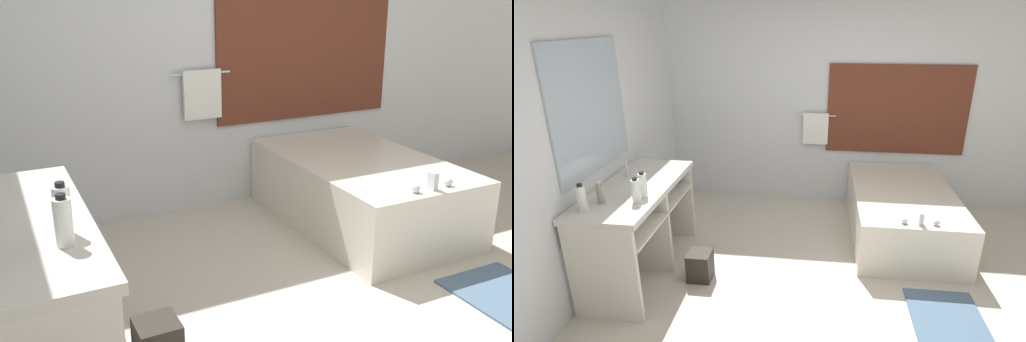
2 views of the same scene
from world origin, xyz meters
The scene contains 7 objects.
ground_plane centered at (0.00, 0.00, 0.00)m, with size 16.00×16.00×0.00m, color beige.
wall_back_with_blinds centered at (0.02, 2.23, 1.34)m, with size 7.40×0.13×2.70m.
vanity_counter centered at (-1.87, 0.31, 0.65)m, with size 0.63×1.42×0.89m.
bathtub centered at (0.69, 1.31, 0.30)m, with size 1.06×1.77×0.66m.
water_bottle_2 centered at (-1.69, 0.07, 0.99)m, with size 0.07×0.07×0.22m.
water_bottle_3 centered at (-1.71, -0.04, 0.99)m, with size 0.07×0.07×0.21m.
bath_mat centered at (0.84, -0.05, 0.01)m, with size 0.57×0.66×0.02m.
Camera 1 is at (-1.93, -2.15, 1.86)m, focal length 40.00 mm.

